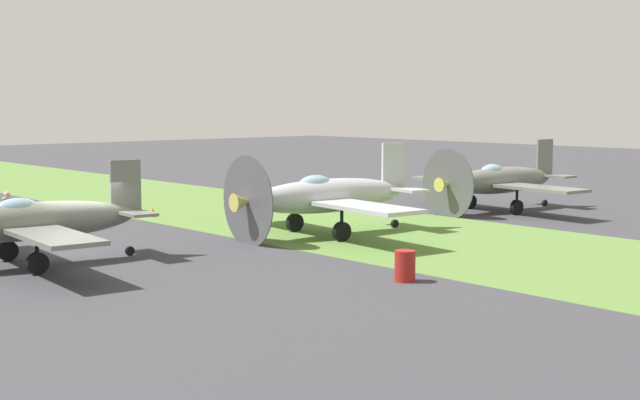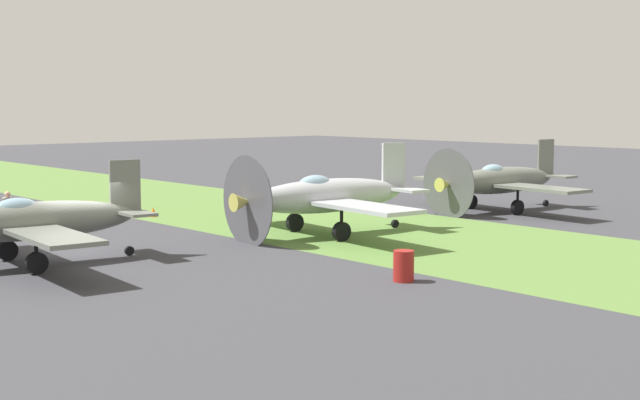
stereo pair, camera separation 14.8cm
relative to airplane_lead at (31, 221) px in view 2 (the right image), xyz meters
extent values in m
plane|color=#38383D|center=(0.37, -1.75, -1.41)|extent=(160.00, 160.00, 0.00)
cube|color=#567A38|center=(0.37, -13.69, -1.41)|extent=(120.00, 11.00, 0.01)
ellipsoid|color=slate|center=(-0.01, -0.15, 0.01)|extent=(1.76, 6.73, 1.21)
cube|color=slate|center=(0.02, 0.24, -0.14)|extent=(9.50, 2.44, 0.14)
cube|color=slate|center=(-0.27, -3.17, 0.89)|extent=(0.19, 1.08, 1.86)
cube|color=slate|center=(-0.27, -3.17, 0.10)|extent=(3.19, 1.14, 0.10)
ellipsoid|color=#8CB2C6|center=(0.04, 0.43, 0.43)|extent=(0.80, 1.42, 0.68)
cylinder|color=black|center=(-1.39, 0.45, -1.08)|extent=(0.27, 0.68, 0.67)
cylinder|color=black|center=(-1.39, 0.45, -0.61)|extent=(0.12, 0.12, 0.94)
cylinder|color=black|center=(1.44, 0.22, -1.08)|extent=(0.27, 0.68, 0.67)
cylinder|color=black|center=(1.44, 0.22, -0.61)|extent=(0.12, 0.12, 0.94)
cylinder|color=black|center=(-0.27, -3.27, -1.26)|extent=(0.14, 0.32, 0.31)
ellipsoid|color=#B2B7BC|center=(-1.23, -11.41, 0.13)|extent=(1.99, 7.32, 1.32)
cube|color=#B2B7BC|center=(-1.19, -10.99, -0.03)|extent=(10.33, 2.76, 0.15)
cube|color=#B2B7BC|center=(-1.54, -14.69, 1.09)|extent=(0.22, 1.17, 2.02)
cube|color=#B2B7BC|center=(-1.54, -14.69, 0.23)|extent=(3.48, 1.27, 0.11)
cone|color=#B7B24C|center=(-0.86, -7.55, 0.13)|extent=(0.75, 0.80, 0.68)
cylinder|color=#4C4C51|center=(-0.88, -7.76, 0.13)|extent=(3.39, 0.36, 3.40)
ellipsoid|color=#8CB2C6|center=(-1.17, -10.78, 0.59)|extent=(0.88, 1.55, 0.74)
cylinder|color=black|center=(-2.71, -10.74, -1.05)|extent=(0.30, 0.74, 0.72)
cylinder|color=black|center=(-2.71, -10.74, -0.54)|extent=(0.13, 0.13, 1.02)
cylinder|color=black|center=(0.35, -11.03, -1.05)|extent=(0.30, 0.74, 0.72)
cylinder|color=black|center=(0.35, -11.03, -0.54)|extent=(0.13, 0.13, 1.02)
cylinder|color=black|center=(-1.55, -14.80, -1.24)|extent=(0.16, 0.35, 0.34)
ellipsoid|color=slate|center=(-0.88, -22.74, 0.05)|extent=(1.87, 6.96, 1.25)
cube|color=slate|center=(-0.84, -22.34, -0.10)|extent=(9.83, 2.59, 0.14)
cube|color=slate|center=(-1.16, -25.87, 0.96)|extent=(0.20, 1.12, 1.92)
cube|color=slate|center=(-1.16, -25.87, 0.16)|extent=(3.31, 1.20, 0.10)
cone|color=#B7B24C|center=(-0.54, -19.07, 0.05)|extent=(0.71, 0.76, 0.65)
cylinder|color=#4C4C51|center=(-0.56, -19.27, 0.05)|extent=(3.23, 0.33, 3.24)
ellipsoid|color=#8CB2C6|center=(-0.82, -22.14, 0.49)|extent=(0.83, 1.47, 0.71)
cylinder|color=black|center=(-2.29, -22.11, -1.07)|extent=(0.28, 0.71, 0.69)
cylinder|color=black|center=(-2.29, -22.11, -0.58)|extent=(0.12, 0.12, 0.97)
cylinder|color=black|center=(0.63, -22.37, -1.07)|extent=(0.28, 0.71, 0.69)
cylinder|color=black|center=(0.63, -22.37, -0.58)|extent=(0.12, 0.12, 0.97)
cylinder|color=black|center=(-1.17, -25.97, -1.25)|extent=(0.15, 0.33, 0.32)
cylinder|color=#9E998E|center=(6.73, -1.96, -0.97)|extent=(0.30, 0.30, 0.88)
cylinder|color=#9E998E|center=(6.73, -1.96, -0.22)|extent=(0.38, 0.38, 0.62)
sphere|color=tan|center=(6.73, -1.96, 0.20)|extent=(0.23, 0.23, 0.23)
cylinder|color=#9E998E|center=(6.87, -2.18, -0.22)|extent=(0.11, 0.11, 0.59)
cylinder|color=#9E998E|center=(6.58, -1.74, -0.22)|extent=(0.11, 0.11, 0.59)
cylinder|color=maroon|center=(-9.40, -7.01, -0.96)|extent=(0.60, 0.60, 0.90)
cube|color=olive|center=(10.57, -6.92, -1.09)|extent=(1.26, 1.26, 0.64)
cone|color=orange|center=(8.12, -9.16, -1.19)|extent=(0.36, 0.36, 0.44)
camera|label=1|loc=(-26.53, 11.40, 3.67)|focal=49.70mm
camera|label=2|loc=(-26.63, 11.29, 3.67)|focal=49.70mm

